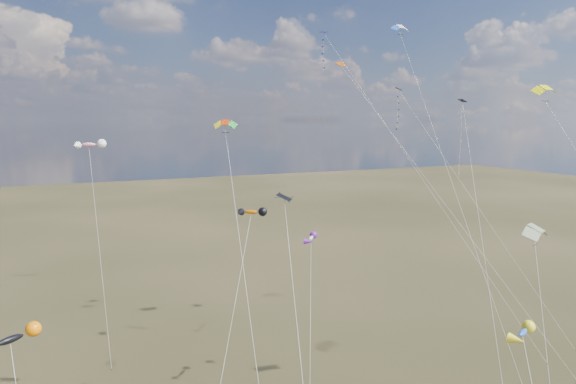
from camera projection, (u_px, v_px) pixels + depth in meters
name	position (u px, v px, depth m)	size (l,w,h in m)	color
diamond_black_high	(408.00, 123.00, 62.45)	(13.45, 17.17, 29.41)	black
diamond_navy_tall	(340.00, 74.00, 61.88)	(15.80, 22.47, 36.18)	#080C4D
diamond_black_mid	(295.00, 299.00, 28.80)	(4.49, 14.66, 20.90)	black
diamond_navy_right	(463.00, 150.00, 46.48)	(7.45, 14.96, 27.31)	#0F1B46
diamond_orange_center	(415.00, 163.00, 49.96)	(15.03, 21.35, 31.33)	#C04600
parafoil_yellow	(547.00, 89.00, 44.75)	(5.87, 18.68, 28.87)	#CCCC06
parafoil_blue_white	(401.00, 29.00, 58.97)	(4.47, 25.34, 36.72)	blue
parafoil_striped	(536.00, 228.00, 39.96)	(8.39, 10.34, 17.82)	gold
parafoil_tricolor	(226.00, 125.00, 43.23)	(4.57, 21.06, 25.74)	yellow
novelty_black_orange	(10.00, 341.00, 28.21)	(3.36, 12.41, 13.93)	black
novelty_orange_black	(251.00, 214.00, 44.17)	(9.70, 13.01, 17.97)	#BF5B02
novelty_white_purple	(311.00, 239.00, 47.76)	(4.86, 8.46, 14.88)	silver
novelty_redwhite_stripe	(89.00, 145.00, 60.16)	(3.51, 13.21, 23.17)	red
novelty_blue_yellow	(523.00, 335.00, 26.99)	(6.31, 10.61, 14.65)	blue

